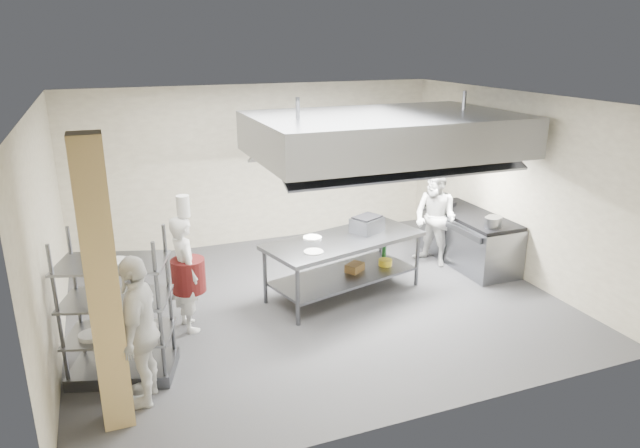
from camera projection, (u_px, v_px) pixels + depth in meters
name	position (u px, v px, depth m)	size (l,w,h in m)	color
floor	(315.00, 301.00, 8.62)	(7.00, 7.00, 0.00)	#303032
ceiling	(314.00, 100.00, 7.69)	(7.00, 7.00, 0.00)	silver
wall_back	(258.00, 165.00, 10.81)	(7.00, 7.00, 0.00)	tan
wall_left	(47.00, 235.00, 6.95)	(6.00, 6.00, 0.00)	tan
wall_right	(513.00, 184.00, 9.37)	(6.00, 6.00, 0.00)	tan
column	(103.00, 289.00, 5.47)	(0.30, 0.30, 3.00)	tan
exhaust_hood	(385.00, 134.00, 8.68)	(4.00, 2.50, 0.60)	gray
hood_strip_a	(330.00, 159.00, 8.47)	(1.60, 0.12, 0.04)	white
hood_strip_b	(434.00, 151.00, 9.10)	(1.60, 0.12, 0.04)	white
wall_shelf	(348.00, 159.00, 11.30)	(1.50, 0.28, 0.04)	gray
island	(344.00, 266.00, 8.75)	(2.46, 1.02, 0.91)	gray
island_worktop	(344.00, 240.00, 8.62)	(2.46, 1.02, 0.06)	gray
island_undershelf	(344.00, 276.00, 8.80)	(2.26, 0.92, 0.04)	slate
pass_rack	(117.00, 307.00, 6.48)	(1.17, 0.68, 1.76)	slate
cooking_range	(468.00, 240.00, 10.00)	(0.80, 2.00, 0.84)	slate
range_top	(470.00, 215.00, 9.86)	(0.78, 1.96, 0.06)	black
chef_head	(186.00, 273.00, 7.59)	(0.59, 0.39, 1.61)	silver
chef_line	(435.00, 218.00, 9.81)	(0.82, 0.64, 1.68)	white
chef_plating	(140.00, 330.00, 6.03)	(0.99, 0.41, 1.70)	silver
griddle	(367.00, 225.00, 8.87)	(0.46, 0.36, 0.23)	slate
wicker_basket	(355.00, 267.00, 8.89)	(0.29, 0.20, 0.13)	olive
stockpot	(492.00, 223.00, 9.11)	(0.24, 0.24, 0.17)	gray
plate_stack	(120.00, 332.00, 6.58)	(0.28, 0.28, 0.05)	white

